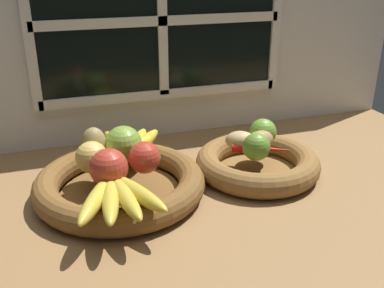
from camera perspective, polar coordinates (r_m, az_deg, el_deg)
name	(u,v)px	position (r cm, az deg, el deg)	size (l,w,h in cm)	color
ground_plane	(197,185)	(99.84, 0.70, -5.31)	(140.00, 90.00, 3.00)	olive
back_wall	(160,32)	(117.77, -4.11, 14.18)	(140.00, 4.60, 55.00)	silver
fruit_bowl_left	(120,184)	(92.99, -9.25, -5.10)	(35.27, 35.27, 5.41)	brown
fruit_bowl_right	(257,163)	(101.71, 8.42, -2.47)	(28.09, 28.09, 5.41)	brown
apple_red_front	(109,168)	(85.14, -10.66, -3.01)	(7.38, 7.38, 7.38)	#B73828
apple_red_right	(144,157)	(89.31, -6.14, -1.73)	(6.57, 6.57, 6.57)	#B73828
apple_golden_left	(92,157)	(91.29, -12.80, -1.65)	(6.53, 6.53, 6.53)	#DBB756
apple_green_back	(124,144)	(94.41, -8.81, -0.03)	(7.90, 7.90, 7.90)	#7AA338
pear_brown	(94,146)	(94.78, -12.48, -0.20)	(5.38, 5.40, 7.98)	olive
banana_bunch_front	(117,196)	(79.80, -9.62, -6.59)	(16.96, 18.65, 2.99)	gold
banana_bunch_back	(131,143)	(101.45, -7.92, 0.14)	(14.54, 16.77, 2.81)	yellow
potato_oblong	(240,141)	(100.44, 6.24, 0.45)	(6.78, 5.19, 4.30)	tan
potato_large	(259,142)	(99.57, 8.60, 0.28)	(8.27, 4.61, 4.86)	#A38451
lime_near	(256,147)	(95.41, 8.29, -0.36)	(5.99, 5.99, 5.99)	olive
lime_far	(263,132)	(103.45, 9.12, 1.54)	(6.21, 6.21, 6.21)	#6B9E33
chili_pepper	(263,149)	(99.17, 9.09, -0.64)	(2.31, 2.31, 13.58)	red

